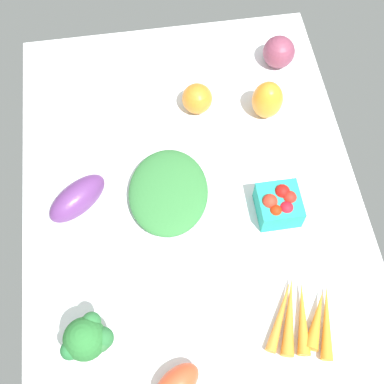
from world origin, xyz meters
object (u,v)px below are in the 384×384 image
Objects in this scene: leafy_greens_clump at (168,192)px; broccoli_head at (87,339)px; carrot_bunch at (303,317)px; roma_tomato at (177,384)px; eggplant at (78,198)px; bell_pepper_orange at (267,100)px; red_onion_near_basket at (279,52)px; heirloom_tomato_orange at (197,99)px; berry_basket at (279,204)px.

leafy_greens_clump is 36.50cm from broccoli_head.
broccoli_head reaches higher than carrot_bunch.
eggplant is at bearing -100.02° from roma_tomato.
leafy_greens_clump reaches higher than carrot_bunch.
red_onion_near_basket is (15.15, -6.42, -1.06)cm from bell_pepper_orange.
leafy_greens_clump is at bearing 126.46° from bell_pepper_orange.
berry_basket is at bearing -156.43° from heirloom_tomato_orange.
berry_basket reaches higher than leafy_greens_clump.
carrot_bunch is 1.95× the size of berry_basket.
bell_pepper_orange reaches higher than carrot_bunch.
carrot_bunch is 66.86cm from red_onion_near_basket.
red_onion_near_basket is at bearing -4.41° from eggplant.
carrot_bunch is (8.89, -26.67, -1.47)cm from roma_tomato.
red_onion_near_basket reaches higher than heirloom_tomato_orange.
bell_pepper_orange is at bearing -148.32° from roma_tomato.
bell_pepper_orange is (-3.93, -16.34, 1.43)cm from heirloom_tomato_orange.
roma_tomato is 1.06× the size of berry_basket.
heirloom_tomato_orange is at bearing -27.88° from broccoli_head.
bell_pepper_orange is 26.94cm from berry_basket.
bell_pepper_orange is at bearing -53.54° from leafy_greens_clump.
eggplant is at bearing 122.74° from red_onion_near_basket.
heirloom_tomato_orange reaches higher than eggplant.
leafy_greens_clump is at bearing 72.88° from berry_basket.
bell_pepper_orange reaches higher than heirloom_tomato_orange.
broccoli_head is (-23.65, 42.11, 4.15)cm from berry_basket.
berry_basket is (-26.74, 2.96, -1.46)cm from bell_pepper_orange.
bell_pepper_orange is at bearing -15.11° from eggplant.
bell_pepper_orange is 1.12× the size of berry_basket.
red_onion_near_basket is (41.89, -9.38, 0.40)cm from berry_basket.
carrot_bunch is 1.74× the size of bell_pepper_orange.
berry_basket is 0.74× the size of broccoli_head.
berry_basket is 48.48cm from broccoli_head.
eggplant is 1.59× the size of berry_basket.
carrot_bunch is 51.20cm from bell_pepper_orange.
leafy_greens_clump is (40.32, -3.50, -0.51)cm from roma_tomato.
carrot_bunch is (-54.88, -13.10, -2.39)cm from heirloom_tomato_orange.
red_onion_near_basket is (11.22, -22.76, 0.37)cm from heirloom_tomato_orange.
leafy_greens_clump is at bearing -39.38° from eggplant.
heirloom_tomato_orange is at bearing -23.24° from leafy_greens_clump.
leafy_greens_clump is 1.50× the size of eggplant.
heirloom_tomato_orange is 56.47cm from carrot_bunch.
broccoli_head is 83.43cm from red_onion_near_basket.
leafy_greens_clump is at bearing 156.76° from heirloom_tomato_orange.
roma_tomato is 1.19× the size of red_onion_near_basket.
heirloom_tomato_orange is (23.44, -10.07, 1.43)cm from leafy_greens_clump.
heirloom_tomato_orange is 0.42× the size of carrot_bunch.
eggplant is 62.68cm from red_onion_near_basket.
bell_pepper_orange is 1.26× the size of red_onion_near_basket.
heirloom_tomato_orange is 61.59cm from broccoli_head.
broccoli_head reaches higher than heirloom_tomato_orange.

